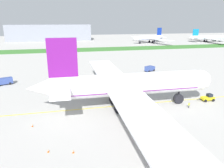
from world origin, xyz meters
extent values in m
plane|color=#ADAAA5|center=(0.00, 0.00, 0.00)|extent=(600.00, 600.00, 0.00)
cube|color=yellow|center=(0.00, 2.39, 0.00)|extent=(280.00, 0.36, 0.01)
cube|color=#38722D|center=(0.00, 123.41, 0.05)|extent=(320.00, 24.00, 0.10)
cylinder|color=white|center=(-1.17, 0.71, 6.74)|extent=(40.22, 6.56, 5.99)
cube|color=#661472|center=(-1.17, 0.71, 5.69)|extent=(38.61, 6.06, 0.72)
sphere|color=white|center=(20.55, 0.40, 6.74)|extent=(5.69, 5.69, 5.69)
cone|color=white|center=(-23.94, 1.03, 7.19)|extent=(6.66, 5.19, 5.10)
cube|color=#661472|center=(-18.03, 0.94, 14.54)|extent=(7.23, 0.70, 9.59)
cube|color=white|center=(-18.75, 6.95, 7.64)|extent=(4.55, 9.65, 0.42)
cube|color=white|center=(-18.92, -5.04, 7.64)|extent=(4.55, 9.65, 0.42)
cube|color=white|center=(-2.88, 21.80, 5.99)|extent=(9.34, 36.25, 0.48)
cube|color=white|center=(-3.47, -20.32, 5.99)|extent=(9.34, 36.25, 0.48)
cylinder|color=#B7BABF|center=(-1.79, 13.65, 4.18)|extent=(5.74, 3.38, 3.30)
cylinder|color=black|center=(1.06, 13.61, 4.18)|extent=(0.54, 3.47, 3.46)
cylinder|color=#B7BABF|center=(-2.16, -12.21, 4.18)|extent=(5.74, 3.38, 3.30)
cylinder|color=black|center=(0.69, -12.25, 4.18)|extent=(0.54, 3.47, 3.46)
cylinder|color=black|center=(14.08, 0.49, 2.59)|extent=(0.63, 0.63, 2.32)
cylinder|color=black|center=(14.08, 0.49, 1.42)|extent=(2.87, 1.32, 2.85)
cylinder|color=black|center=(-4.34, 3.90, 2.59)|extent=(0.63, 0.63, 2.32)
cylinder|color=black|center=(-4.34, 3.90, 1.42)|extent=(2.87, 1.32, 2.85)
cylinder|color=black|center=(-4.43, -2.39, 2.59)|extent=(0.63, 0.63, 2.32)
cylinder|color=black|center=(-4.43, -2.39, 1.42)|extent=(2.87, 1.32, 2.85)
cube|color=black|center=(19.65, 0.41, 7.49)|extent=(2.16, 4.52, 1.08)
sphere|color=black|center=(-16.38, 3.86, 7.28)|extent=(0.42, 0.42, 0.42)
sphere|color=black|center=(-14.04, 3.83, 7.28)|extent=(0.42, 0.42, 0.42)
sphere|color=black|center=(-11.69, 3.79, 7.28)|extent=(0.42, 0.42, 0.42)
sphere|color=black|center=(-9.34, 3.76, 7.28)|extent=(0.42, 0.42, 0.42)
sphere|color=black|center=(-7.00, 3.73, 7.28)|extent=(0.42, 0.42, 0.42)
sphere|color=black|center=(-4.65, 3.69, 7.28)|extent=(0.42, 0.42, 0.42)
sphere|color=black|center=(-2.30, 3.66, 7.28)|extent=(0.42, 0.42, 0.42)
sphere|color=black|center=(0.04, 3.63, 7.28)|extent=(0.42, 0.42, 0.42)
sphere|color=black|center=(2.39, 3.59, 7.28)|extent=(0.42, 0.42, 0.42)
sphere|color=black|center=(4.74, 3.56, 7.28)|extent=(0.42, 0.42, 0.42)
sphere|color=black|center=(7.08, 3.53, 7.28)|extent=(0.42, 0.42, 0.42)
sphere|color=black|center=(9.43, 3.50, 7.28)|extent=(0.42, 0.42, 0.42)
sphere|color=black|center=(11.78, 3.46, 7.28)|extent=(0.42, 0.42, 0.42)
sphere|color=black|center=(14.12, 3.43, 7.28)|extent=(0.42, 0.42, 0.42)
cube|color=yellow|center=(23.75, 0.36, 0.85)|extent=(3.74, 1.95, 0.79)
cube|color=black|center=(24.30, 0.35, 1.69)|extent=(1.36, 1.46, 0.90)
cylinder|color=black|center=(20.99, 0.40, 0.60)|extent=(1.80, 0.15, 0.12)
cylinder|color=black|center=(22.43, -0.58, 0.45)|extent=(0.90, 0.36, 0.90)
cylinder|color=black|center=(22.46, 1.33, 0.45)|extent=(0.90, 0.36, 0.90)
cylinder|color=black|center=(25.03, -0.61, 0.45)|extent=(0.90, 0.36, 0.90)
cylinder|color=black|center=(25.06, 1.29, 0.45)|extent=(0.90, 0.36, 0.90)
cylinder|color=black|center=(15.29, -3.29, 0.40)|extent=(0.12, 0.12, 0.81)
cylinder|color=#BFE519|center=(15.40, -3.21, 1.06)|extent=(0.09, 0.09, 0.51)
cylinder|color=black|center=(15.14, -3.41, 0.40)|extent=(0.12, 0.12, 0.81)
cylinder|color=#BFE519|center=(15.02, -3.49, 1.06)|extent=(0.09, 0.09, 0.51)
cube|color=#BFE519|center=(15.21, -3.35, 1.09)|extent=(0.48, 0.44, 0.57)
sphere|color=#8C6647|center=(15.21, -3.35, 1.50)|extent=(0.22, 0.22, 0.22)
cube|color=#F2590C|center=(-17.10, -17.50, 0.01)|extent=(0.36, 0.36, 0.03)
cone|color=#F2590C|center=(-17.10, -17.50, 0.31)|extent=(0.28, 0.28, 0.55)
cylinder|color=white|center=(-17.10, -17.50, 0.33)|extent=(0.17, 0.17, 0.06)
cube|color=#F2590C|center=(-21.60, -16.27, 0.01)|extent=(0.36, 0.36, 0.03)
cone|color=#F2590C|center=(-21.60, -16.27, 0.31)|extent=(0.28, 0.28, 0.55)
cylinder|color=white|center=(-21.60, -16.27, 0.33)|extent=(0.17, 0.17, 0.06)
cube|color=#F2590C|center=(-25.71, -5.21, 0.01)|extent=(0.36, 0.36, 0.03)
cone|color=#F2590C|center=(-25.71, -5.21, 0.31)|extent=(0.28, 0.28, 0.55)
cylinder|color=white|center=(-25.71, -5.21, 0.33)|extent=(0.17, 0.17, 0.06)
cube|color=#33478C|center=(-39.44, 31.99, 1.53)|extent=(5.05, 3.84, 2.16)
cylinder|color=black|center=(-37.96, 31.36, 0.45)|extent=(0.95, 0.62, 0.90)
cylinder|color=black|center=(-38.84, 33.48, 0.45)|extent=(0.95, 0.62, 0.90)
cube|color=#33478C|center=(20.94, 39.75, 1.54)|extent=(4.47, 3.60, 2.18)
cube|color=#33478C|center=(23.22, 40.90, 1.34)|extent=(2.26, 2.43, 1.79)
cube|color=#263347|center=(23.86, 41.23, 1.70)|extent=(0.84, 1.55, 0.79)
cylinder|color=black|center=(22.76, 41.80, 0.45)|extent=(0.94, 0.67, 0.90)
cylinder|color=black|center=(23.67, 40.00, 0.45)|extent=(0.94, 0.67, 0.90)
cylinder|color=black|center=(19.60, 40.20, 0.45)|extent=(0.94, 0.67, 0.90)
cylinder|color=black|center=(20.51, 38.40, 0.45)|extent=(0.94, 0.67, 0.90)
cylinder|color=white|center=(69.86, 159.51, 5.36)|extent=(31.44, 13.64, 4.76)
cube|color=navy|center=(69.86, 159.51, 4.53)|extent=(30.13, 12.91, 0.57)
sphere|color=white|center=(53.58, 154.59, 5.36)|extent=(4.53, 4.53, 4.53)
cone|color=white|center=(86.95, 164.67, 5.72)|extent=(6.19, 5.39, 4.05)
cube|color=navy|center=(82.49, 163.33, 11.55)|extent=(5.55, 2.09, 7.62)
cube|color=white|center=(84.47, 158.95, 6.07)|extent=(5.51, 8.30, 0.33)
cube|color=white|center=(81.71, 168.07, 6.07)|extent=(5.51, 8.30, 0.33)
cube|color=white|center=(76.14, 144.16, 4.76)|extent=(14.79, 29.05, 0.38)
cube|color=white|center=(66.59, 175.77, 4.76)|extent=(14.79, 29.05, 0.38)
cylinder|color=#B7BABF|center=(73.40, 149.97, 3.32)|extent=(5.09, 3.82, 2.62)
cylinder|color=black|center=(71.23, 149.32, 3.32)|extent=(1.17, 2.75, 2.75)
cylinder|color=#B7BABF|center=(67.53, 169.41, 3.32)|extent=(5.09, 3.82, 2.62)
cylinder|color=black|center=(65.36, 168.76, 3.32)|extent=(1.17, 2.75, 2.75)
cylinder|color=black|center=(58.44, 156.06, 2.05)|extent=(0.50, 0.50, 1.85)
cylinder|color=black|center=(58.44, 156.06, 1.13)|extent=(2.46, 1.63, 2.26)
cylinder|color=black|center=(72.99, 157.84, 2.05)|extent=(0.50, 0.50, 1.85)
cylinder|color=black|center=(72.99, 157.84, 1.13)|extent=(2.46, 1.63, 2.26)
cylinder|color=black|center=(71.54, 162.63, 2.05)|extent=(0.50, 0.50, 1.85)
cylinder|color=black|center=(71.54, 162.63, 1.13)|extent=(2.46, 1.63, 2.26)
cylinder|color=white|center=(137.03, 156.11, 4.83)|extent=(36.58, 7.60, 4.29)
cube|color=#0C6B9E|center=(137.03, 156.11, 4.08)|extent=(35.10, 7.12, 0.51)
cone|color=white|center=(117.01, 157.95, 5.15)|extent=(5.03, 4.06, 3.65)
cube|color=#0C6B9E|center=(121.83, 157.51, 10.41)|extent=(6.55, 1.03, 6.87)
cube|color=white|center=(121.50, 161.85, 5.47)|extent=(4.61, 7.20, 0.30)
cube|color=white|center=(120.71, 153.30, 5.47)|extent=(4.61, 7.20, 0.30)
cube|color=white|center=(136.91, 174.70, 4.29)|extent=(10.95, 33.30, 0.34)
cube|color=white|center=(133.52, 137.86, 4.29)|extent=(10.95, 33.30, 0.34)
cylinder|color=#B7BABF|center=(137.32, 167.27, 2.99)|extent=(4.28, 2.72, 2.36)
cylinder|color=black|center=(139.35, 167.08, 2.99)|extent=(0.58, 2.50, 2.48)
cylinder|color=#B7BABF|center=(135.28, 145.08, 2.99)|extent=(4.28, 2.72, 2.36)
cylinder|color=black|center=(137.31, 144.90, 2.99)|extent=(0.58, 2.50, 2.48)
cylinder|color=black|center=(150.78, 154.85, 1.85)|extent=(0.45, 0.45, 1.66)
cylinder|color=black|center=(150.78, 154.85, 1.02)|extent=(2.11, 1.10, 2.04)
cylinder|color=black|center=(134.34, 158.62, 1.85)|extent=(0.45, 0.45, 1.66)
cylinder|color=black|center=(134.34, 158.62, 1.02)|extent=(2.11, 1.10, 2.04)
cylinder|color=black|center=(133.92, 154.13, 1.85)|extent=(0.45, 0.45, 1.66)
cylinder|color=black|center=(133.92, 154.13, 1.02)|extent=(2.11, 1.10, 2.04)
cube|color=gray|center=(-31.74, 211.01, 9.00)|extent=(92.99, 20.00, 18.00)
camera|label=1|loc=(-17.70, -52.29, 23.46)|focal=34.41mm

